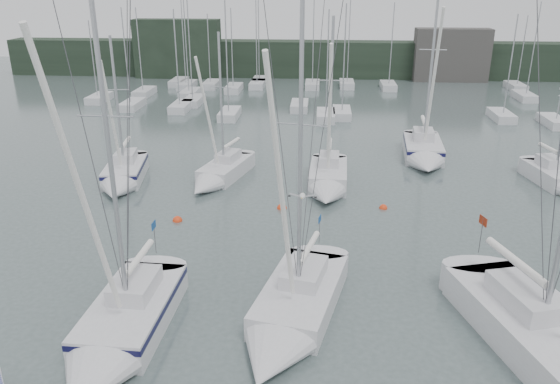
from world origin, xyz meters
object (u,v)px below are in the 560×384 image
at_px(sailboat_near_left, 117,336).
at_px(sailboat_mid_c, 328,182).
at_px(sailboat_near_center, 288,321).
at_px(sailboat_mid_b, 218,176).
at_px(buoy_a, 282,208).
at_px(buoy_b, 383,208).
at_px(sailboat_mid_a, 122,177).
at_px(sailboat_mid_d, 424,154).
at_px(buoy_c, 178,221).

bearing_deg(sailboat_near_left, sailboat_mid_c, 67.19).
bearing_deg(sailboat_near_center, sailboat_mid_c, 96.84).
bearing_deg(sailboat_mid_b, sailboat_near_left, -76.14).
bearing_deg(buoy_a, sailboat_mid_c, 49.17).
bearing_deg(sailboat_near_left, sailboat_mid_b, 90.59).
bearing_deg(buoy_b, sailboat_mid_a, 170.84).
xyz_separation_m(sailboat_near_left, buoy_a, (5.20, 14.12, -0.59)).
bearing_deg(sailboat_mid_c, sailboat_near_center, -93.79).
relative_size(sailboat_near_left, sailboat_mid_a, 1.39).
xyz_separation_m(sailboat_mid_b, sailboat_mid_d, (15.00, 5.73, 0.15)).
bearing_deg(sailboat_mid_d, buoy_c, -137.88).
relative_size(sailboat_mid_a, buoy_c, 18.62).
relative_size(sailboat_mid_a, buoy_b, 21.02).
height_order(sailboat_mid_b, buoy_c, sailboat_mid_b).
bearing_deg(sailboat_mid_c, buoy_a, -128.69).
bearing_deg(buoy_b, buoy_c, -167.03).
xyz_separation_m(sailboat_near_left, sailboat_mid_c, (8.00, 17.36, 0.00)).
distance_m(sailboat_mid_c, buoy_b, 4.42).
bearing_deg(sailboat_mid_c, sailboat_mid_d, 44.47).
distance_m(sailboat_mid_b, sailboat_mid_d, 16.06).
height_order(sailboat_near_left, sailboat_mid_c, sailboat_near_left).
distance_m(sailboat_mid_a, buoy_b, 17.60).
xyz_separation_m(sailboat_near_left, sailboat_mid_d, (15.43, 24.13, 0.06)).
bearing_deg(sailboat_mid_d, sailboat_mid_a, -157.73).
relative_size(sailboat_mid_b, sailboat_mid_d, 0.77).
relative_size(buoy_a, buoy_b, 1.20).
xyz_separation_m(sailboat_near_center, sailboat_mid_c, (1.64, 15.78, 0.09)).
xyz_separation_m(sailboat_mid_b, buoy_a, (4.77, -4.28, -0.50)).
relative_size(sailboat_mid_d, buoy_c, 24.48).
distance_m(sailboat_mid_d, buoy_b, 10.34).
height_order(buoy_a, buoy_b, buoy_a).
distance_m(sailboat_near_left, sailboat_mid_d, 28.64).
bearing_deg(buoy_a, sailboat_near_left, -110.22).
bearing_deg(sailboat_mid_d, sailboat_near_center, -107.07).
distance_m(buoy_a, buoy_b, 6.24).
xyz_separation_m(sailboat_near_left, sailboat_mid_a, (-5.95, 17.42, -0.02)).
bearing_deg(sailboat_mid_a, sailboat_mid_b, -0.15).
height_order(sailboat_mid_a, buoy_a, sailboat_mid_a).
height_order(sailboat_mid_d, buoy_c, sailboat_mid_d).
xyz_separation_m(sailboat_near_left, buoy_c, (-0.74, 11.82, -0.59)).
relative_size(sailboat_mid_a, sailboat_mid_b, 0.99).
distance_m(sailboat_mid_a, sailboat_mid_d, 22.41).
height_order(sailboat_mid_b, buoy_b, sailboat_mid_b).
bearing_deg(sailboat_mid_b, sailboat_mid_a, -156.12).
relative_size(sailboat_near_center, buoy_c, 24.32).
bearing_deg(buoy_b, sailboat_mid_c, 141.33).
distance_m(sailboat_near_left, sailboat_mid_a, 18.41).
distance_m(sailboat_mid_c, buoy_c, 10.36).
bearing_deg(sailboat_mid_a, sailboat_mid_c, -9.09).
xyz_separation_m(sailboat_mid_a, sailboat_mid_b, (6.38, 0.97, -0.07)).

